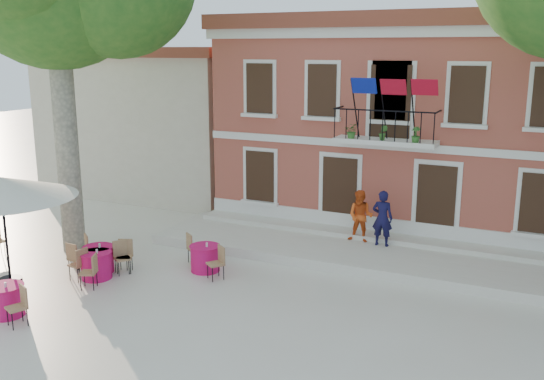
{
  "coord_description": "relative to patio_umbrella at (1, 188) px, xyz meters",
  "views": [
    {
      "loc": [
        6.83,
        -12.98,
        6.34
      ],
      "look_at": [
        -0.96,
        3.5,
        2.08
      ],
      "focal_mm": 40.0,
      "sensor_mm": 36.0,
      "label": 1
    }
  ],
  "objects": [
    {
      "name": "patio_umbrella",
      "position": [
        0.0,
        0.0,
        0.0
      ],
      "size": [
        4.01,
        4.01,
        2.98
      ],
      "color": "black",
      "rests_on": "ground"
    },
    {
      "name": "cafe_table_1",
      "position": [
        1.75,
        -1.66,
        -2.26
      ],
      "size": [
        1.93,
        1.15,
        0.95
      ],
      "color": "#D81450",
      "rests_on": "ground"
    },
    {
      "name": "cafe_table_4",
      "position": [
        2.05,
        1.2,
        -2.25
      ],
      "size": [
        1.69,
        1.87,
        0.95
      ],
      "color": "#D81450",
      "rests_on": "ground"
    },
    {
      "name": "pedestrian_navy",
      "position": [
        8.78,
        6.64,
        -1.49
      ],
      "size": [
        0.66,
        0.44,
        1.77
      ],
      "primitive_type": "imported",
      "rotation": [
        0.0,
        0.0,
        3.17
      ],
      "color": "#121036",
      "rests_on": "terrace"
    },
    {
      "name": "terrace",
      "position": [
        8.6,
        6.12,
        -2.53
      ],
      "size": [
        14.0,
        3.4,
        0.3
      ],
      "primitive_type": "cube",
      "color": "silver",
      "rests_on": "ground"
    },
    {
      "name": "cafe_table_0",
      "position": [
        1.77,
        1.63,
        -2.25
      ],
      "size": [
        1.86,
        1.73,
        0.95
      ],
      "color": "#D81450",
      "rests_on": "ground"
    },
    {
      "name": "neighbor_west",
      "position": [
        -2.9,
        12.72,
        0.54
      ],
      "size": [
        9.4,
        9.4,
        6.4
      ],
      "color": "beige",
      "rests_on": "ground"
    },
    {
      "name": "ground",
      "position": [
        6.6,
        1.72,
        -2.68
      ],
      "size": [
        90.0,
        90.0,
        0.0
      ],
      "primitive_type": "plane",
      "color": "beige",
      "rests_on": "ground"
    },
    {
      "name": "main_building",
      "position": [
        8.6,
        11.71,
        1.1
      ],
      "size": [
        13.5,
        9.59,
        7.5
      ],
      "color": "#A44E3B",
      "rests_on": "ground"
    },
    {
      "name": "pedestrian_orange",
      "position": [
        8.05,
        6.73,
        -1.54
      ],
      "size": [
        0.82,
        0.64,
        1.68
      ],
      "primitive_type": "imported",
      "rotation": [
        0.0,
        0.0,
        -0.0
      ],
      "color": "#E7551B",
      "rests_on": "terrace"
    },
    {
      "name": "cafe_table_3",
      "position": [
        4.52,
        3.02,
        -2.26
      ],
      "size": [
        1.8,
        1.46,
        0.95
      ],
      "color": "#D81450",
      "rests_on": "ground"
    }
  ]
}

